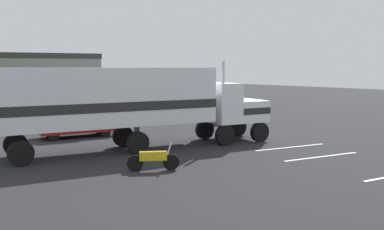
# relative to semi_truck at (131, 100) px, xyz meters

# --- Properties ---
(ground_plane) EXTENTS (120.00, 120.00, 0.00)m
(ground_plane) POSITION_rel_semi_truck_xyz_m (6.81, -1.28, -2.52)
(ground_plane) COLOR #232326
(lane_stripe_near) EXTENTS (4.30, 1.24, 0.01)m
(lane_stripe_near) POSITION_rel_semi_truck_xyz_m (6.68, -4.78, -2.52)
(lane_stripe_near) COLOR silver
(lane_stripe_near) RESTS_ON ground_plane
(lane_stripe_mid) EXTENTS (4.31, 1.20, 0.01)m
(lane_stripe_mid) POSITION_rel_semi_truck_xyz_m (5.88, -7.16, -2.52)
(lane_stripe_mid) COLOR silver
(lane_stripe_mid) RESTS_ON ground_plane
(semi_truck) EXTENTS (14.36, 5.59, 4.50)m
(semi_truck) POSITION_rel_semi_truck_xyz_m (0.00, 0.00, 0.00)
(semi_truck) COLOR white
(semi_truck) RESTS_ON ground_plane
(person_bystander) EXTENTS (0.39, 0.48, 1.63)m
(person_bystander) POSITION_rel_semi_truck_xyz_m (1.76, 2.28, -1.63)
(person_bystander) COLOR #2D3347
(person_bystander) RESTS_ON ground_plane
(parked_bus) EXTENTS (11.28, 5.49, 3.40)m
(parked_bus) POSITION_rel_semi_truck_xyz_m (5.43, 13.22, -0.46)
(parked_bus) COLOR #1E5999
(parked_bus) RESTS_ON ground_plane
(parked_car) EXTENTS (4.67, 2.66, 1.57)m
(parked_car) POSITION_rel_semi_truck_xyz_m (-0.41, 5.57, -1.72)
(parked_car) COLOR maroon
(parked_car) RESTS_ON ground_plane
(motorcycle) EXTENTS (1.82, 1.24, 1.12)m
(motorcycle) POSITION_rel_semi_truck_xyz_m (-1.67, -4.24, -2.04)
(motorcycle) COLOR black
(motorcycle) RESTS_ON ground_plane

